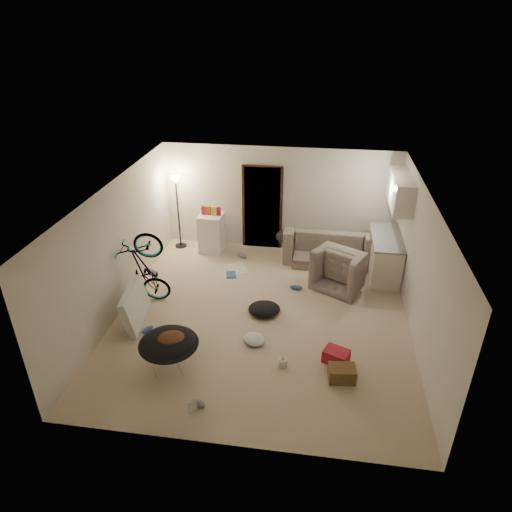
# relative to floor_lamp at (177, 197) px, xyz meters

# --- Properties ---
(floor) EXTENTS (5.50, 6.00, 0.02)m
(floor) POSITION_rel_floor_lamp_xyz_m (2.40, -2.65, -1.32)
(floor) COLOR beige
(floor) RESTS_ON ground
(ceiling) EXTENTS (5.50, 6.00, 0.02)m
(ceiling) POSITION_rel_floor_lamp_xyz_m (2.40, -2.65, 1.20)
(ceiling) COLOR white
(ceiling) RESTS_ON wall_back
(wall_back) EXTENTS (5.50, 0.02, 2.50)m
(wall_back) POSITION_rel_floor_lamp_xyz_m (2.40, 0.36, -0.06)
(wall_back) COLOR silver
(wall_back) RESTS_ON floor
(wall_front) EXTENTS (5.50, 0.02, 2.50)m
(wall_front) POSITION_rel_floor_lamp_xyz_m (2.40, -5.66, -0.06)
(wall_front) COLOR silver
(wall_front) RESTS_ON floor
(wall_left) EXTENTS (0.02, 6.00, 2.50)m
(wall_left) POSITION_rel_floor_lamp_xyz_m (-0.36, -2.65, -0.06)
(wall_left) COLOR silver
(wall_left) RESTS_ON floor
(wall_right) EXTENTS (0.02, 6.00, 2.50)m
(wall_right) POSITION_rel_floor_lamp_xyz_m (5.16, -2.65, -0.06)
(wall_right) COLOR silver
(wall_right) RESTS_ON floor
(doorway) EXTENTS (0.85, 0.10, 2.04)m
(doorway) POSITION_rel_floor_lamp_xyz_m (2.00, 0.32, -0.29)
(doorway) COLOR black
(doorway) RESTS_ON floor
(door_trim) EXTENTS (0.97, 0.04, 2.10)m
(door_trim) POSITION_rel_floor_lamp_xyz_m (2.00, 0.29, -0.29)
(door_trim) COLOR black
(door_trim) RESTS_ON floor
(floor_lamp) EXTENTS (0.28, 0.28, 1.81)m
(floor_lamp) POSITION_rel_floor_lamp_xyz_m (0.00, 0.00, 0.00)
(floor_lamp) COLOR black
(floor_lamp) RESTS_ON floor
(kitchen_counter) EXTENTS (0.60, 1.50, 0.88)m
(kitchen_counter) POSITION_rel_floor_lamp_xyz_m (4.83, -0.65, -0.87)
(kitchen_counter) COLOR silver
(kitchen_counter) RESTS_ON floor
(counter_top) EXTENTS (0.64, 1.54, 0.04)m
(counter_top) POSITION_rel_floor_lamp_xyz_m (4.83, -0.65, -0.41)
(counter_top) COLOR gray
(counter_top) RESTS_ON kitchen_counter
(kitchen_uppers) EXTENTS (0.38, 1.40, 0.65)m
(kitchen_uppers) POSITION_rel_floor_lamp_xyz_m (4.96, -0.65, 0.64)
(kitchen_uppers) COLOR silver
(kitchen_uppers) RESTS_ON wall_right
(sofa) EXTENTS (2.06, 0.83, 0.60)m
(sofa) POSITION_rel_floor_lamp_xyz_m (3.62, -0.20, -1.01)
(sofa) COLOR #363D36
(sofa) RESTS_ON floor
(armchair) EXTENTS (1.32, 1.27, 0.66)m
(armchair) POSITION_rel_floor_lamp_xyz_m (3.98, -1.20, -0.98)
(armchair) COLOR #363D36
(armchair) RESTS_ON floor
(bicycle) EXTENTS (1.70, 0.84, 0.95)m
(bicycle) POSITION_rel_floor_lamp_xyz_m (0.10, -2.51, -0.88)
(bicycle) COLOR black
(bicycle) RESTS_ON floor
(book_asset) EXTENTS (0.25, 0.26, 0.02)m
(book_asset) POSITION_rel_floor_lamp_xyz_m (1.67, -5.20, -1.30)
(book_asset) COLOR #AA192B
(book_asset) RESTS_ON floor
(mini_fridge) EXTENTS (0.59, 0.59, 0.94)m
(mini_fridge) POSITION_rel_floor_lamp_xyz_m (0.83, -0.10, -0.84)
(mini_fridge) COLOR white
(mini_fridge) RESTS_ON floor
(snack_box_0) EXTENTS (0.11, 0.08, 0.30)m
(snack_box_0) POSITION_rel_floor_lamp_xyz_m (0.66, -0.10, -0.31)
(snack_box_0) COLOR #AA192B
(snack_box_0) RESTS_ON mini_fridge
(snack_box_1) EXTENTS (0.10, 0.08, 0.30)m
(snack_box_1) POSITION_rel_floor_lamp_xyz_m (0.78, -0.10, -0.31)
(snack_box_1) COLOR #B84B17
(snack_box_1) RESTS_ON mini_fridge
(snack_box_2) EXTENTS (0.11, 0.08, 0.30)m
(snack_box_2) POSITION_rel_floor_lamp_xyz_m (0.90, -0.10, -0.31)
(snack_box_2) COLOR gold
(snack_box_2) RESTS_ON mini_fridge
(snack_box_3) EXTENTS (0.11, 0.08, 0.30)m
(snack_box_3) POSITION_rel_floor_lamp_xyz_m (1.02, -0.10, -0.31)
(snack_box_3) COLOR #AA192B
(snack_box_3) RESTS_ON mini_fridge
(saucer_chair) EXTENTS (0.96, 0.96, 0.68)m
(saucer_chair) POSITION_rel_floor_lamp_xyz_m (1.12, -4.29, -0.90)
(saucer_chair) COLOR silver
(saucer_chair) RESTS_ON floor
(hoodie) EXTENTS (0.61, 0.58, 0.22)m
(hoodie) POSITION_rel_floor_lamp_xyz_m (1.17, -4.32, -0.70)
(hoodie) COLOR #59301E
(hoodie) RESTS_ON saucer_chair
(sofa_drape) EXTENTS (0.62, 0.54, 0.28)m
(sofa_drape) POSITION_rel_floor_lamp_xyz_m (2.67, -0.20, -0.77)
(sofa_drape) COLOR black
(sofa_drape) RESTS_ON sofa
(tv_box) EXTENTS (0.40, 1.11, 0.73)m
(tv_box) POSITION_rel_floor_lamp_xyz_m (0.10, -3.17, -0.95)
(tv_box) COLOR silver
(tv_box) RESTS_ON floor
(drink_case_a) EXTENTS (0.45, 0.35, 0.24)m
(drink_case_a) POSITION_rel_floor_lamp_xyz_m (3.88, -4.15, -1.19)
(drink_case_a) COLOR brown
(drink_case_a) RESTS_ON floor
(drink_case_b) EXTENTS (0.49, 0.43, 0.23)m
(drink_case_b) POSITION_rel_floor_lamp_xyz_m (3.80, -3.75, -1.19)
(drink_case_b) COLOR #AA192B
(drink_case_b) RESTS_ON floor
(juicer) EXTENTS (0.15, 0.15, 0.21)m
(juicer) POSITION_rel_floor_lamp_xyz_m (2.94, -3.99, -1.22)
(juicer) COLOR beige
(juicer) RESTS_ON floor
(newspaper) EXTENTS (0.60, 0.65, 0.01)m
(newspaper) POSITION_rel_floor_lamp_xyz_m (1.59, -0.90, -1.30)
(newspaper) COLOR silver
(newspaper) RESTS_ON floor
(book_blue) EXTENTS (0.27, 0.33, 0.03)m
(book_blue) POSITION_rel_floor_lamp_xyz_m (1.51, -1.22, -1.29)
(book_blue) COLOR #294E94
(book_blue) RESTS_ON floor
(book_white) EXTENTS (0.28, 0.30, 0.02)m
(book_white) POSITION_rel_floor_lamp_xyz_m (2.55, -2.41, -1.30)
(book_white) COLOR silver
(book_white) RESTS_ON floor
(shoe_0) EXTENTS (0.26, 0.12, 0.10)m
(shoe_0) POSITION_rel_floor_lamp_xyz_m (2.99, -1.59, -1.26)
(shoe_0) COLOR #294E94
(shoe_0) RESTS_ON floor
(shoe_1) EXTENTS (0.30, 0.28, 0.11)m
(shoe_1) POSITION_rel_floor_lamp_xyz_m (1.60, -0.35, -1.25)
(shoe_1) COLOR slate
(shoe_1) RESTS_ON floor
(shoe_2) EXTENTS (0.22, 0.28, 0.10)m
(shoe_2) POSITION_rel_floor_lamp_xyz_m (0.40, -3.44, -1.26)
(shoe_2) COLOR #294E94
(shoe_2) RESTS_ON floor
(shoe_3) EXTENTS (0.26, 0.18, 0.09)m
(shoe_3) POSITION_rel_floor_lamp_xyz_m (1.78, -5.02, -1.26)
(shoe_3) COLOR slate
(shoe_3) RESTS_ON floor
(clothes_lump_a) EXTENTS (0.69, 0.62, 0.20)m
(clothes_lump_a) POSITION_rel_floor_lamp_xyz_m (2.43, -2.55, -1.21)
(clothes_lump_a) COLOR black
(clothes_lump_a) RESTS_ON floor
(clothes_lump_c) EXTENTS (0.54, 0.52, 0.13)m
(clothes_lump_c) POSITION_rel_floor_lamp_xyz_m (2.37, -3.45, -1.24)
(clothes_lump_c) COLOR silver
(clothes_lump_c) RESTS_ON floor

